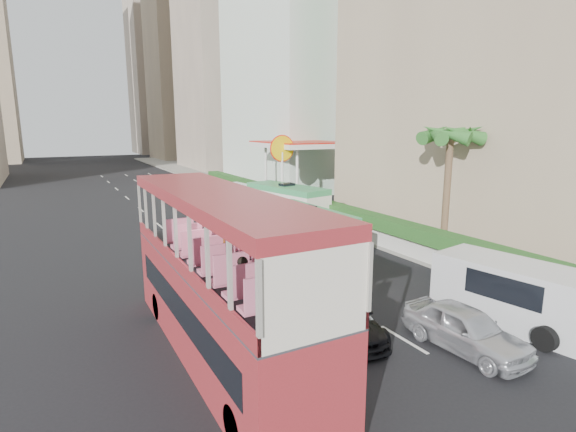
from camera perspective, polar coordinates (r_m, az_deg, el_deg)
ground_plane at (r=17.43m, az=10.90°, el=-12.24°), size 200.00×200.00×0.00m
double_decker_bus at (r=13.70m, az=-8.72°, el=-7.49°), size 2.50×11.00×5.06m
car_silver_lane_a at (r=16.45m, az=3.76°, el=-13.54°), size 1.81×4.45×1.43m
car_silver_lane_b at (r=15.79m, az=21.40°, el=-15.49°), size 1.92×4.25×1.42m
car_black at (r=15.87m, az=7.03°, el=-14.59°), size 2.49×4.48×1.23m
van_asset at (r=30.87m, az=-6.76°, el=-1.60°), size 2.63×4.52×1.18m
minibus_near at (r=22.92m, az=2.26°, el=-2.55°), size 2.30×6.36×2.79m
minibus_far at (r=30.99m, az=-0.14°, el=1.24°), size 3.42×6.79×2.88m
panel_van_near at (r=17.99m, az=26.98°, el=-8.81°), size 3.12×5.78×2.19m
panel_van_far at (r=39.23m, az=-6.07°, el=2.59°), size 2.36×4.80×1.85m
sidewalk at (r=42.50m, az=-1.00°, el=2.20°), size 6.00×120.00×0.18m
kerb_wall at (r=31.62m, az=3.67°, el=0.03°), size 0.30×44.00×1.00m
hedge at (r=31.46m, az=3.69°, el=1.55°), size 1.10×44.00×0.70m
palm_tree at (r=24.56m, az=19.48°, el=2.47°), size 0.36×0.36×6.40m
shell_station at (r=40.88m, az=1.54°, el=5.59°), size 6.50×8.00×5.50m
tower_mid at (r=77.84m, az=-6.91°, el=24.83°), size 16.00×16.00×50.00m
tower_far_a at (r=99.26m, az=-12.87°, el=19.95°), size 14.00×14.00×44.00m
tower_far_b at (r=120.11m, az=-15.81°, el=17.33°), size 14.00×14.00×40.00m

